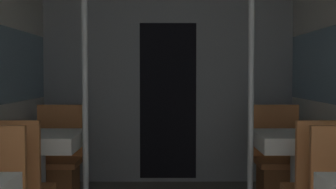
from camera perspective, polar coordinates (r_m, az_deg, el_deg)
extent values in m
cube|color=gray|center=(5.34, 0.11, 1.12)|extent=(2.83, 0.08, 2.20)
cube|color=black|center=(5.30, 0.11, -0.80)|extent=(0.64, 0.01, 1.76)
cylinder|color=#B7B7BC|center=(3.94, -15.33, -10.12)|extent=(0.11, 0.11, 0.72)
cube|color=#93704C|center=(3.88, -15.40, -4.76)|extent=(0.62, 0.62, 0.02)
cube|color=white|center=(3.88, -15.39, -5.45)|extent=(0.66, 0.66, 0.12)
cube|color=#D17A42|center=(3.17, -19.06, -7.44)|extent=(0.44, 0.04, 0.49)
cube|color=#9C5B31|center=(4.51, -13.38, -10.84)|extent=(0.37, 0.37, 0.39)
cube|color=#D17A42|center=(4.46, -13.41, -8.05)|extent=(0.44, 0.44, 0.05)
cube|color=#D17A42|center=(4.61, -12.87, -4.29)|extent=(0.44, 0.04, 0.49)
cylinder|color=silver|center=(3.77, -9.97, 0.48)|extent=(0.05, 0.05, 2.20)
cylinder|color=#B7B7BC|center=(3.94, 15.53, -10.13)|extent=(0.11, 0.11, 0.72)
cube|color=#93704C|center=(3.88, 15.60, -4.77)|extent=(0.62, 0.62, 0.02)
cube|color=white|center=(3.88, 15.59, -5.46)|extent=(0.66, 0.66, 0.12)
cube|color=#D17A42|center=(3.17, 19.24, -7.45)|extent=(0.44, 0.04, 0.49)
cube|color=#9C5B31|center=(4.50, 13.59, -10.84)|extent=(0.37, 0.37, 0.39)
cube|color=#D17A42|center=(4.46, 13.62, -8.06)|extent=(0.44, 0.44, 0.05)
cube|color=#D17A42|center=(4.61, 13.08, -4.29)|extent=(0.44, 0.04, 0.49)
cylinder|color=silver|center=(3.76, 10.17, 0.48)|extent=(0.05, 0.05, 2.20)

